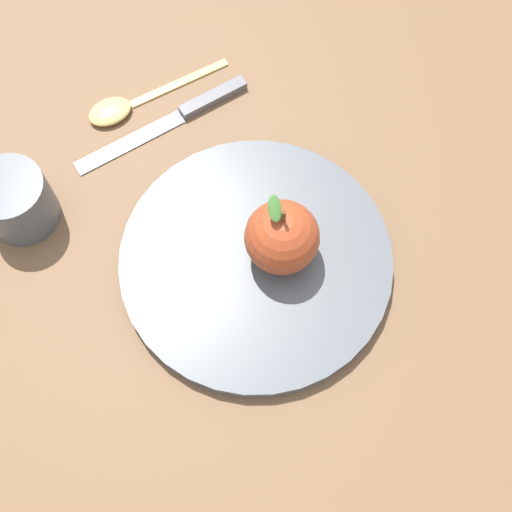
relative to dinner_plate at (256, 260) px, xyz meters
name	(u,v)px	position (x,y,z in m)	size (l,w,h in m)	color
ground_plane	(250,230)	(0.03, -0.03, -0.01)	(2.40, 2.40, 0.00)	brown
dinner_plate	(256,260)	(0.00, 0.00, 0.00)	(0.27, 0.27, 0.02)	#4C5156
apple	(282,237)	(-0.02, -0.02, 0.04)	(0.07, 0.07, 0.09)	#9E3D1E
cup	(15,199)	(0.22, 0.10, 0.03)	(0.07, 0.07, 0.06)	#4C5156
knife	(178,116)	(0.17, -0.08, -0.01)	(0.08, 0.20, 0.01)	#59595E
spoon	(125,105)	(0.23, -0.06, 0.00)	(0.08, 0.16, 0.01)	#D8B766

